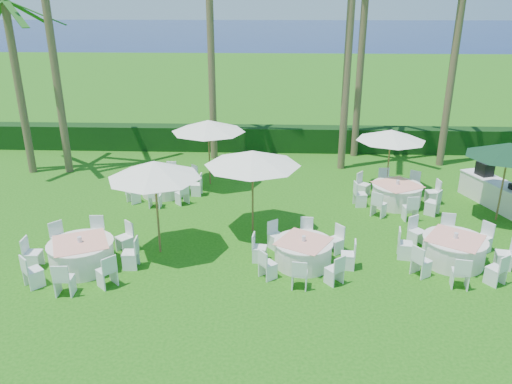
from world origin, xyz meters
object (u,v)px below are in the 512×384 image
(banquet_table_f, at_px, (397,194))
(banquet_table_a, at_px, (82,254))
(banquet_table_d, at_px, (163,185))
(buffet_table, at_px, (504,197))
(banquet_table_b, at_px, (303,252))
(umbrella_d, at_px, (391,135))
(umbrella_a, at_px, (154,169))
(umbrella_green, at_px, (509,150))
(banquet_table_c, at_px, (454,250))
(umbrella_c, at_px, (208,126))
(umbrella_b, at_px, (253,158))

(banquet_table_f, bearing_deg, banquet_table_a, -152.86)
(banquet_table_f, bearing_deg, banquet_table_d, 175.54)
(banquet_table_f, distance_m, buffet_table, 3.73)
(banquet_table_b, xyz_separation_m, umbrella_d, (3.57, 6.14, 1.83))
(banquet_table_f, height_order, umbrella_a, umbrella_a)
(banquet_table_d, height_order, umbrella_green, umbrella_green)
(banquet_table_b, height_order, banquet_table_c, banquet_table_c)
(umbrella_a, bearing_deg, banquet_table_a, -152.58)
(banquet_table_a, relative_size, umbrella_a, 1.11)
(umbrella_c, relative_size, buffet_table, 0.72)
(banquet_table_c, height_order, banquet_table_d, banquet_table_c)
(banquet_table_b, bearing_deg, banquet_table_a, -175.87)
(banquet_table_b, height_order, umbrella_green, umbrella_green)
(banquet_table_b, relative_size, umbrella_d, 1.10)
(banquet_table_c, bearing_deg, umbrella_green, 51.22)
(umbrella_green, bearing_deg, banquet_table_f, 158.95)
(banquet_table_f, xyz_separation_m, umbrella_b, (-5.15, -2.46, 2.07))
(umbrella_d, bearing_deg, banquet_table_c, -83.05)
(banquet_table_b, relative_size, umbrella_c, 1.00)
(banquet_table_d, distance_m, umbrella_d, 8.94)
(banquet_table_b, bearing_deg, umbrella_d, 59.82)
(banquet_table_a, distance_m, banquet_table_b, 6.21)
(umbrella_green, bearing_deg, banquet_table_a, -163.61)
(umbrella_b, height_order, umbrella_d, umbrella_b)
(banquet_table_f, distance_m, umbrella_b, 6.07)
(umbrella_a, height_order, umbrella_green, umbrella_a)
(banquet_table_b, xyz_separation_m, buffet_table, (7.33, 4.29, 0.11))
(banquet_table_f, relative_size, umbrella_b, 1.05)
(banquet_table_b, xyz_separation_m, banquet_table_f, (3.62, 4.58, 0.03))
(banquet_table_d, bearing_deg, buffet_table, -4.47)
(umbrella_d, relative_size, buffet_table, 0.66)
(banquet_table_c, distance_m, umbrella_b, 6.45)
(umbrella_d, xyz_separation_m, buffet_table, (3.76, -1.85, -1.72))
(banquet_table_f, xyz_separation_m, buffet_table, (3.72, -0.29, 0.08))
(banquet_table_b, bearing_deg, umbrella_green, 26.45)
(umbrella_green, bearing_deg, umbrella_c, 163.11)
(umbrella_b, relative_size, umbrella_d, 1.13)
(banquet_table_c, relative_size, umbrella_c, 1.06)
(umbrella_c, distance_m, umbrella_d, 7.07)
(banquet_table_d, height_order, umbrella_b, umbrella_b)
(banquet_table_f, bearing_deg, buffet_table, -4.49)
(umbrella_d, height_order, umbrella_green, umbrella_green)
(banquet_table_a, relative_size, umbrella_green, 1.15)
(buffet_table, bearing_deg, umbrella_c, 168.55)
(banquet_table_a, xyz_separation_m, umbrella_b, (4.66, 2.57, 2.07))
(banquet_table_a, distance_m, umbrella_green, 13.68)
(umbrella_green, bearing_deg, umbrella_d, 139.07)
(banquet_table_c, distance_m, umbrella_c, 10.15)
(banquet_table_a, xyz_separation_m, banquet_table_b, (6.20, 0.45, -0.03))
(banquet_table_a, relative_size, buffet_table, 0.78)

